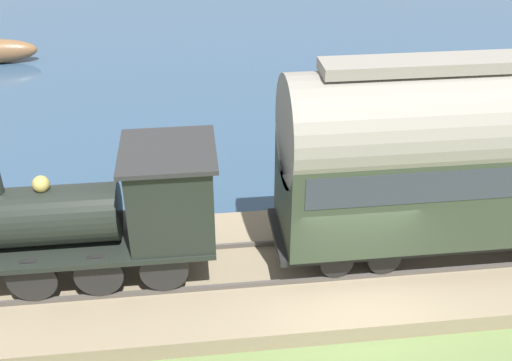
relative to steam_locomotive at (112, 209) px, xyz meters
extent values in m
plane|color=#607542|center=(-1.30, -5.21, -2.26)|extent=(200.00, 200.00, 0.00)
cube|color=#84755B|center=(0.00, -5.21, -2.05)|extent=(4.63, 56.00, 0.41)
cube|color=#4C4742|center=(-0.75, -5.21, -1.79)|extent=(0.07, 54.88, 0.12)
cube|color=#4C4742|center=(0.75, -5.21, -1.79)|extent=(0.07, 54.88, 0.12)
cylinder|color=black|center=(-0.75, -1.03, -1.20)|extent=(0.12, 1.06, 1.06)
cylinder|color=black|center=(0.75, -1.03, -1.20)|extent=(0.12, 1.06, 1.06)
cylinder|color=black|center=(-0.75, 0.36, -1.20)|extent=(0.12, 1.06, 1.06)
cylinder|color=black|center=(0.75, 0.36, -1.20)|extent=(0.12, 1.06, 1.06)
cylinder|color=black|center=(-0.75, 1.76, -1.20)|extent=(0.12, 1.06, 1.06)
cylinder|color=black|center=(0.75, 1.76, -1.20)|extent=(0.12, 1.06, 1.06)
cube|color=black|center=(0.00, 0.36, -0.77)|extent=(2.00, 5.07, 0.12)
cylinder|color=black|center=(0.00, 1.38, -0.07)|extent=(1.29, 3.04, 1.29)
sphere|color=tan|center=(0.00, 1.38, 0.72)|extent=(0.36, 0.36, 0.36)
cube|color=black|center=(0.00, -1.29, 0.28)|extent=(1.90, 1.78, 1.99)
cube|color=#282828|center=(0.00, -1.29, 1.33)|extent=(2.10, 2.02, 0.10)
cylinder|color=black|center=(-0.75, -5.99, -1.35)|extent=(0.12, 0.76, 0.76)
cylinder|color=black|center=(0.75, -5.99, -1.35)|extent=(0.12, 0.76, 0.76)
cylinder|color=black|center=(-0.75, -4.88, -1.35)|extent=(0.12, 0.76, 0.76)
cylinder|color=black|center=(0.75, -4.88, -1.35)|extent=(0.12, 0.76, 0.76)
cube|color=black|center=(0.00, -7.99, -1.04)|extent=(2.12, 8.87, 0.16)
cube|color=#2D3828|center=(0.00, -7.99, 0.33)|extent=(2.36, 8.52, 2.59)
cube|color=#2D333D|center=(0.00, -7.99, 0.78)|extent=(2.39, 7.99, 0.72)
cylinder|color=gray|center=(0.00, -7.99, 1.62)|extent=(2.48, 8.52, 2.48)
cube|color=gray|center=(0.00, -7.99, 2.98)|extent=(0.83, 7.10, 0.24)
ellipsoid|color=beige|center=(6.39, -9.77, -2.06)|extent=(2.65, 3.00, 0.38)
ellipsoid|color=silver|center=(10.97, -6.47, -2.09)|extent=(2.21, 1.85, 0.32)
camera|label=1|loc=(-11.13, -1.83, 7.13)|focal=42.00mm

